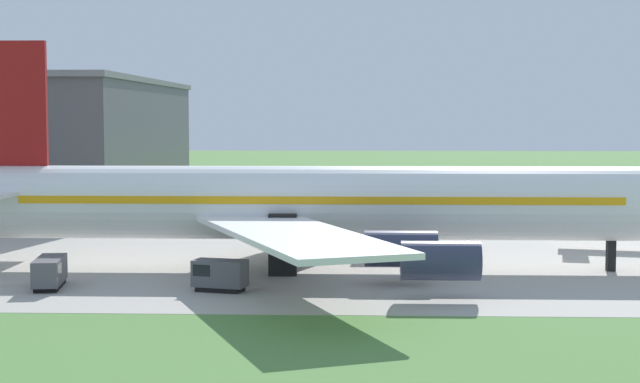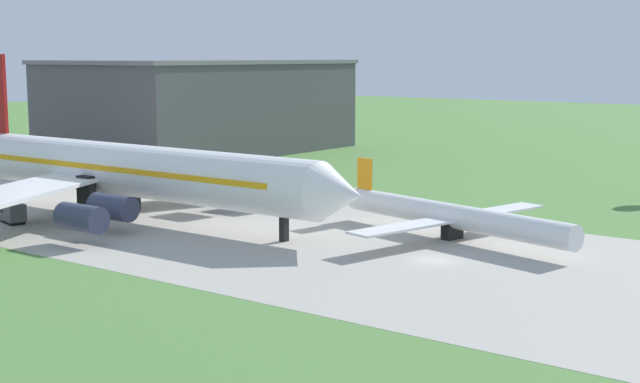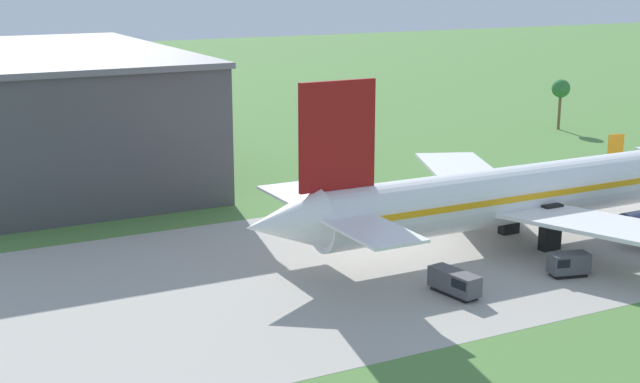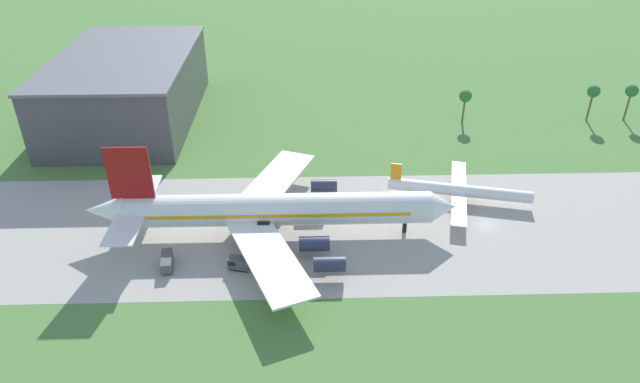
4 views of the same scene
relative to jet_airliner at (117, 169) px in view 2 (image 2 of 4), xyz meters
The scene contains 6 objects.
ground_plane 45.09m from the jet_airliner, ahead, with size 600.00×600.00×0.00m, color #517F3D.
taxiway_strip 45.09m from the jet_airliner, ahead, with size 320.00×44.00×0.02m.
jet_airliner is the anchor object (origin of this frame).
regional_aircraft 42.86m from the jet_airliner, 16.51° to the left, with size 31.56×28.60×7.76m.
baggage_tug 13.68m from the jet_airliner, 118.63° to the right, with size 4.47×2.94×2.47m.
terminal_building 75.39m from the jet_airliner, 125.81° to the left, with size 36.72×61.20×19.21m.
Camera 2 is at (42.33, -75.81, 20.07)m, focal length 50.00 mm.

